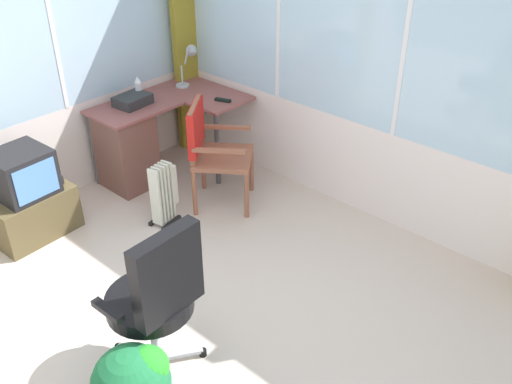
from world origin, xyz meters
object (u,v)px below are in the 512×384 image
object	(u,v)px
desk	(132,143)
wooden_armchair	(208,142)
potted_plant	(134,384)
spray_bottle	(139,88)
space_heater	(164,193)
office_chair	(157,294)
tv_remote	(223,100)
desk_lamp	(191,59)
paper_tray	(133,100)
tv_on_stand	(28,199)

from	to	relation	value
desk	wooden_armchair	size ratio (longest dim) A/B	1.38
wooden_armchair	potted_plant	bearing A→B (deg)	-144.04
spray_bottle	space_heater	bearing A→B (deg)	-118.82
spray_bottle	desk	bearing A→B (deg)	-152.79
spray_bottle	office_chair	xyz separation A→B (m)	(-1.50, -2.05, -0.22)
desk	potted_plant	size ratio (longest dim) A/B	2.48
space_heater	tv_remote	bearing A→B (deg)	13.78
tv_remote	spray_bottle	bearing A→B (deg)	109.08
wooden_armchair	space_heater	size ratio (longest dim) A/B	1.71
desk	desk_lamp	world-z (taller)	desk_lamp
space_heater	desk_lamp	bearing A→B (deg)	35.66
tv_remote	space_heater	bearing A→B (deg)	174.51
tv_remote	potted_plant	size ratio (longest dim) A/B	0.29
desk	office_chair	world-z (taller)	office_chair
wooden_armchair	office_chair	size ratio (longest dim) A/B	0.88
spray_bottle	paper_tray	bearing A→B (deg)	-152.30
desk_lamp	spray_bottle	distance (m)	0.58
space_heater	potted_plant	size ratio (longest dim) A/B	1.06
tv_remote	potted_plant	distance (m)	2.83
tv_on_stand	space_heater	world-z (taller)	tv_on_stand
desk	tv_on_stand	size ratio (longest dim) A/B	1.72
tv_on_stand	potted_plant	distance (m)	2.11
office_chair	space_heater	bearing A→B (deg)	49.61
paper_tray	office_chair	xyz separation A→B (m)	(-1.37, -1.98, -0.16)
tv_on_stand	space_heater	distance (m)	1.06
tv_on_stand	space_heater	bearing A→B (deg)	-38.78
tv_remote	potted_plant	world-z (taller)	tv_remote
tv_remote	wooden_armchair	world-z (taller)	wooden_armchair
wooden_armchair	tv_on_stand	size ratio (longest dim) A/B	1.25
wooden_armchair	tv_remote	bearing A→B (deg)	30.92
desk	space_heater	xyz separation A→B (m)	(-0.24, -0.71, -0.12)
spray_bottle	office_chair	size ratio (longest dim) A/B	0.21
paper_tray	office_chair	world-z (taller)	office_chair
paper_tray	office_chair	bearing A→B (deg)	-124.67
tv_remote	desk_lamp	bearing A→B (deg)	61.61
tv_on_stand	desk	bearing A→B (deg)	2.63
desk_lamp	office_chair	bearing A→B (deg)	-136.46
paper_tray	space_heater	world-z (taller)	paper_tray
paper_tray	wooden_armchair	xyz separation A→B (m)	(0.13, -0.81, -0.19)
desk_lamp	tv_on_stand	xyz separation A→B (m)	(-1.83, -0.06, -0.66)
tv_remote	office_chair	world-z (taller)	office_chair
tv_remote	space_heater	world-z (taller)	tv_remote
paper_tray	spray_bottle	bearing A→B (deg)	27.70
paper_tray	wooden_armchair	distance (m)	0.85
desk	office_chair	xyz separation A→B (m)	(-1.28, -1.94, 0.21)
desk	space_heater	world-z (taller)	desk
desk	spray_bottle	distance (m)	0.50
desk	office_chair	bearing A→B (deg)	-123.41
tv_remote	wooden_armchair	xyz separation A→B (m)	(-0.47, -0.28, -0.16)
paper_tray	desk	bearing A→B (deg)	-153.43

